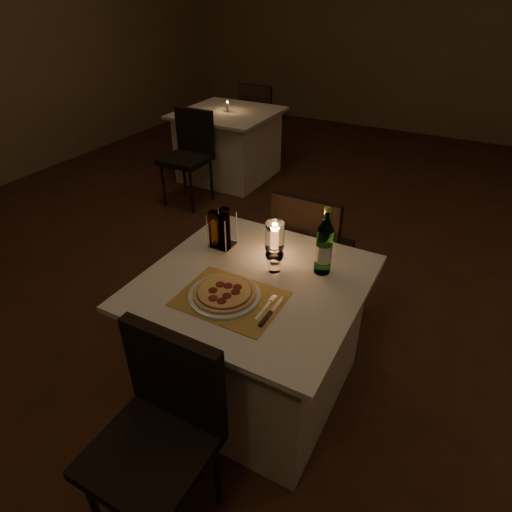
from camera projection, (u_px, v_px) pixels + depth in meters
The scene contains 18 objects.
floor at pixel (307, 362), 2.57m from camera, with size 8.00×10.00×0.02m, color #4C2918.
wall_back at pixel (466, 20), 5.45m from camera, with size 8.00×0.02×3.00m, color #88714F.
main_table at pixel (254, 337), 2.21m from camera, with size 1.00×1.00×0.74m.
chair_near at pixel (162, 421), 1.58m from camera, with size 0.42×0.42×0.90m.
chair_far at pixel (309, 245), 2.64m from camera, with size 0.42×0.42×0.90m.
placemat at pixel (230, 299), 1.88m from camera, with size 0.45×0.34×0.00m, color gold.
plate at pixel (225, 295), 1.89m from camera, with size 0.32×0.32×0.01m, color white.
pizza at pixel (224, 292), 1.88m from camera, with size 0.28×0.28×0.02m.
fork at pixel (267, 305), 1.84m from camera, with size 0.02×0.18×0.00m.
knife at pixel (268, 316), 1.78m from camera, with size 0.02×0.22×0.01m.
tumbler at pixel (275, 264), 2.05m from camera, with size 0.07×0.07×0.07m, color white, non-canonical shape.
water_bottle at pixel (324, 247), 1.99m from camera, with size 0.08×0.08×0.34m.
hurricane_candle at pixel (275, 237), 2.12m from camera, with size 0.10×0.10×0.19m.
cruet_caddy at pixel (221, 230), 2.21m from camera, with size 0.12×0.12×0.21m.
neighbor_table_left at pixel (229, 145), 4.78m from camera, with size 1.00×1.00×0.74m.
neighbor_chair_la at pixel (190, 148), 4.16m from camera, with size 0.42×0.42×0.90m.
neighbor_chair_lb at pixel (259, 114), 5.21m from camera, with size 0.42×0.42×0.90m.
neighbor_candle_left at pixel (228, 107), 4.56m from camera, with size 0.03×0.03×0.11m.
Camera 1 is at (0.60, -1.74, 1.92)m, focal length 30.00 mm.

